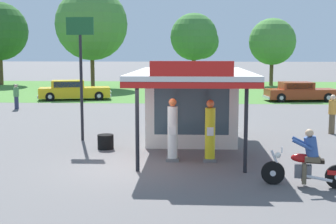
# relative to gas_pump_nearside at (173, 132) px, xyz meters

# --- Properties ---
(ground_plane) EXTENTS (300.00, 300.00, 0.00)m
(ground_plane) POSITION_rel_gas_pump_nearside_xyz_m (-1.17, -0.98, -0.96)
(ground_plane) COLOR #5B5959
(grass_verge_strip) EXTENTS (120.00, 24.00, 0.01)m
(grass_verge_strip) POSITION_rel_gas_pump_nearside_xyz_m (-1.17, 29.02, -0.96)
(grass_verge_strip) COLOR #477A33
(grass_verge_strip) RESTS_ON ground
(service_station_kiosk) EXTENTS (4.16, 7.60, 3.36)m
(service_station_kiosk) POSITION_rel_gas_pump_nearside_xyz_m (0.62, 3.25, 0.74)
(service_station_kiosk) COLOR silver
(service_station_kiosk) RESTS_ON ground
(gas_pump_nearside) EXTENTS (0.44, 0.44, 2.10)m
(gas_pump_nearside) POSITION_rel_gas_pump_nearside_xyz_m (0.00, 0.00, 0.00)
(gas_pump_nearside) COLOR slate
(gas_pump_nearside) RESTS_ON ground
(gas_pump_offside) EXTENTS (0.44, 0.44, 2.06)m
(gas_pump_offside) POSITION_rel_gas_pump_nearside_xyz_m (1.24, -0.00, -0.02)
(gas_pump_offside) COLOR slate
(gas_pump_offside) RESTS_ON ground
(motorcycle_with_rider) EXTENTS (2.30, 0.77, 1.58)m
(motorcycle_with_rider) POSITION_rel_gas_pump_nearside_xyz_m (3.73, -2.81, -0.31)
(motorcycle_with_rider) COLOR black
(motorcycle_with_rider) RESTS_ON ground
(parked_car_back_row_right) EXTENTS (5.66, 3.02, 1.47)m
(parked_car_back_row_right) POSITION_rel_gas_pump_nearside_xyz_m (-8.34, 19.35, -0.28)
(parked_car_back_row_right) COLOR gold
(parked_car_back_row_right) RESTS_ON ground
(parked_car_back_row_far_right) EXTENTS (5.41, 2.39, 1.40)m
(parked_car_back_row_far_right) POSITION_rel_gas_pump_nearside_xyz_m (8.53, 19.27, -0.31)
(parked_car_back_row_far_right) COLOR #993819
(parked_car_back_row_far_right) RESTS_ON ground
(bystander_admiring_sedan) EXTENTS (0.34, 0.34, 1.74)m
(bystander_admiring_sedan) POSITION_rel_gas_pump_nearside_xyz_m (6.82, 5.45, -0.04)
(bystander_admiring_sedan) COLOR brown
(bystander_admiring_sedan) RESTS_ON ground
(bystander_leaning_by_kiosk) EXTENTS (0.34, 0.34, 1.57)m
(bystander_leaning_by_kiosk) POSITION_rel_gas_pump_nearside_xyz_m (-10.48, 13.48, -0.13)
(bystander_leaning_by_kiosk) COLOR #2D3351
(bystander_leaning_by_kiosk) RESTS_ON ground
(tree_oak_left) EXTENTS (4.90, 4.90, 7.09)m
(tree_oak_left) POSITION_rel_gas_pump_nearside_xyz_m (9.02, 34.69, 3.55)
(tree_oak_left) COLOR brown
(tree_oak_left) RESTS_ON ground
(tree_oak_centre) EXTENTS (7.10, 7.10, 9.83)m
(tree_oak_centre) POSITION_rel_gas_pump_nearside_xyz_m (-9.24, 30.70, 5.15)
(tree_oak_centre) COLOR brown
(tree_oak_centre) RESTS_ON ground
(tree_oak_distant_spare) EXTENTS (5.17, 5.22, 7.63)m
(tree_oak_distant_spare) POSITION_rel_gas_pump_nearside_xyz_m (1.01, 34.68, 4.03)
(tree_oak_distant_spare) COLOR brown
(tree_oak_distant_spare) RESTS_ON ground
(roadside_pole_sign) EXTENTS (1.10, 0.12, 4.98)m
(roadside_pole_sign) POSITION_rel_gas_pump_nearside_xyz_m (-3.86, 3.40, 2.42)
(roadside_pole_sign) COLOR black
(roadside_pole_sign) RESTS_ON ground
(spare_tire_stack) EXTENTS (0.60, 0.60, 0.54)m
(spare_tire_stack) POSITION_rel_gas_pump_nearside_xyz_m (-2.59, 1.75, -0.69)
(spare_tire_stack) COLOR black
(spare_tire_stack) RESTS_ON ground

